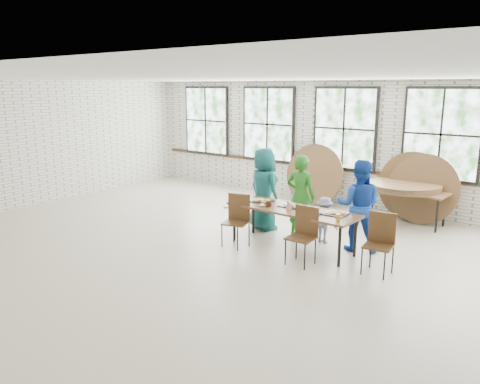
% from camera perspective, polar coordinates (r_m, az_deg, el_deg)
% --- Properties ---
extents(room, '(12.00, 12.00, 12.00)m').
position_cam_1_polar(room, '(11.47, 12.60, 7.31)').
color(room, beige).
rests_on(room, ground).
extents(dining_table, '(2.42, 0.86, 0.74)m').
position_cam_1_polar(dining_table, '(8.35, 6.39, -2.34)').
color(dining_table, brown).
rests_on(dining_table, ground).
extents(chair_near_left, '(0.52, 0.51, 0.95)m').
position_cam_1_polar(chair_near_left, '(8.50, -0.33, -2.90)').
color(chair_near_left, '#4A3018').
rests_on(chair_near_left, ground).
extents(chair_near_right, '(0.43, 0.42, 0.95)m').
position_cam_1_polar(chair_near_right, '(7.72, 7.79, -4.66)').
color(chair_near_right, '#4A3018').
rests_on(chair_near_right, ground).
extents(chair_spare, '(0.47, 0.46, 0.95)m').
position_cam_1_polar(chair_spare, '(7.60, 16.72, -5.38)').
color(chair_spare, '#4A3018').
rests_on(chair_spare, ground).
extents(adult_teal, '(0.94, 0.77, 1.67)m').
position_cam_1_polar(adult_teal, '(9.42, 2.92, 0.35)').
color(adult_teal, '#165155').
rests_on(adult_teal, ground).
extents(adult_green, '(0.62, 0.43, 1.61)m').
position_cam_1_polar(adult_green, '(8.98, 7.39, -0.54)').
color(adult_green, '#246F1D').
rests_on(adult_green, ground).
extents(toddler, '(0.57, 0.34, 0.87)m').
position_cam_1_polar(toddler, '(8.83, 10.20, -3.36)').
color(toddler, '#14183F').
rests_on(toddler, ground).
extents(adult_blue, '(0.95, 0.84, 1.63)m').
position_cam_1_polar(adult_blue, '(8.46, 14.25, -1.61)').
color(adult_blue, '#1741A5').
rests_on(adult_blue, ground).
extents(storage_table, '(1.85, 0.89, 0.74)m').
position_cam_1_polar(storage_table, '(10.45, 19.32, 0.05)').
color(storage_table, brown).
rests_on(storage_table, ground).
extents(tabletop_clutter, '(2.00, 0.55, 0.11)m').
position_cam_1_polar(tabletop_clutter, '(8.27, 7.00, -1.97)').
color(tabletop_clutter, black).
rests_on(tabletop_clutter, dining_table).
extents(round_tops_stacked, '(1.50, 1.50, 0.13)m').
position_cam_1_polar(round_tops_stacked, '(10.43, 19.36, 0.69)').
color(round_tops_stacked, brown).
rests_on(round_tops_stacked, storage_table).
extents(round_tops_leaning, '(4.17, 0.51, 1.50)m').
position_cam_1_polar(round_tops_leaning, '(11.10, 14.65, 1.33)').
color(round_tops_leaning, brown).
rests_on(round_tops_leaning, ground).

